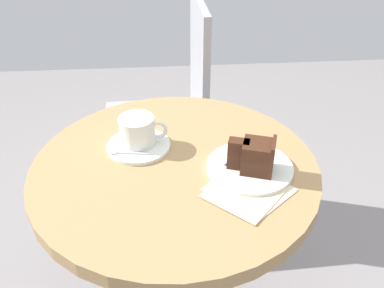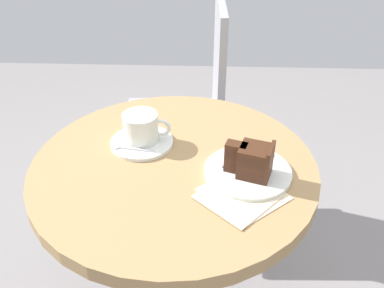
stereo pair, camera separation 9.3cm
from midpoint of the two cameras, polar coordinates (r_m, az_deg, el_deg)
cafe_table at (r=1.02m, az=-4.92°, el=-8.54°), size 0.66×0.66×0.71m
saucer at (r=1.00m, az=-10.14°, el=-0.33°), size 0.15×0.15×0.01m
coffee_cup at (r=0.98m, az=-10.31°, el=1.82°), size 0.12×0.09×0.07m
teaspoon at (r=0.97m, az=-12.04°, el=-1.29°), size 0.11×0.03×0.00m
cake_plate at (r=0.91m, az=5.23°, el=-3.45°), size 0.19×0.19×0.01m
cake_slice at (r=0.88m, az=5.91°, el=-1.83°), size 0.11×0.08×0.08m
fork at (r=0.94m, az=5.76°, el=-1.43°), size 0.12×0.07×0.00m
napkin at (r=0.86m, az=4.66°, el=-6.71°), size 0.21×0.21×0.00m
cafe_chair at (r=1.53m, az=-4.05°, el=5.60°), size 0.39×0.39×0.92m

